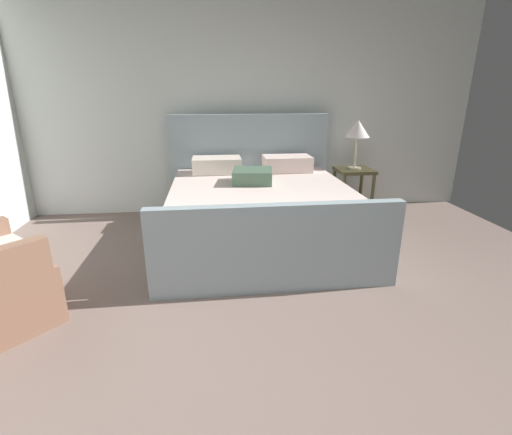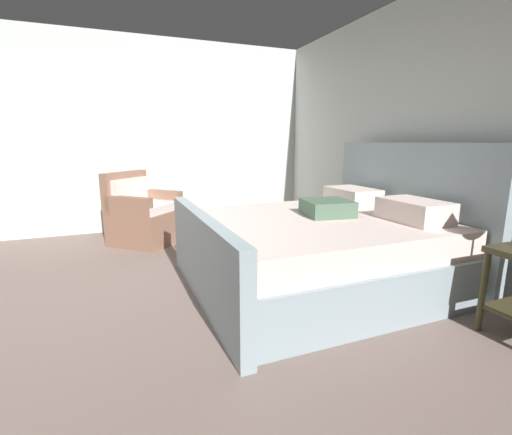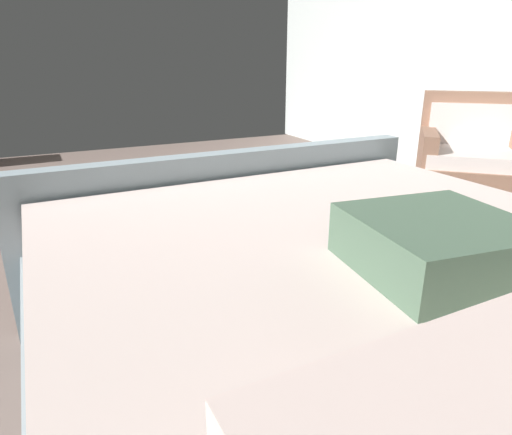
{
  "view_description": "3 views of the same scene",
  "coord_description": "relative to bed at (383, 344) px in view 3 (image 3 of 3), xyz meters",
  "views": [
    {
      "loc": [
        -0.51,
        -1.56,
        1.51
      ],
      "look_at": [
        -0.19,
        1.31,
        0.52
      ],
      "focal_mm": 25.64,
      "sensor_mm": 36.0,
      "label": 1
    },
    {
      "loc": [
        2.59,
        0.4,
        1.28
      ],
      "look_at": [
        -0.04,
        1.44,
        0.67
      ],
      "focal_mm": 25.17,
      "sensor_mm": 36.0,
      "label": 2
    },
    {
      "loc": [
        0.74,
        2.89,
        1.13
      ],
      "look_at": [
        -0.01,
        1.37,
        0.52
      ],
      "focal_mm": 31.09,
      "sensor_mm": 36.0,
      "label": 3
    }
  ],
  "objects": [
    {
      "name": "ground_plane",
      "position": [
        0.07,
        -2.08,
        -0.36
      ],
      "size": [
        5.69,
        6.48,
        0.02
      ],
      "primitive_type": "cube",
      "color": "#7B675F"
    },
    {
      "name": "wall_side_left",
      "position": [
        -2.84,
        -2.08,
        1.0
      ],
      "size": [
        0.12,
        6.6,
        2.7
      ],
      "primitive_type": "cube",
      "color": "silver",
      "rests_on": "ground"
    },
    {
      "name": "bed",
      "position": [
        0.0,
        0.0,
        0.0
      ],
      "size": [
        2.0,
        2.15,
        1.27
      ],
      "color": "#94A6AF",
      "rests_on": "ground"
    },
    {
      "name": "armchair",
      "position": [
        -2.04,
        -1.38,
        -0.01
      ],
      "size": [
        1.02,
        1.03,
        0.9
      ],
      "color": "#8E654F",
      "rests_on": "ground"
    }
  ]
}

